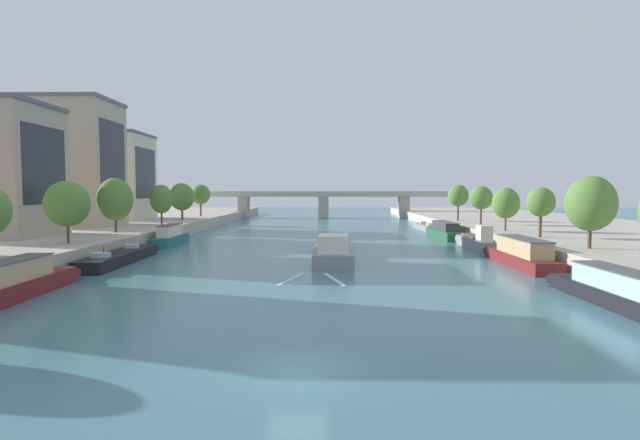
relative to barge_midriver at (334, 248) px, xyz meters
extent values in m
plane|color=#42757F|center=(-1.88, -34.81, -0.97)|extent=(400.00, 400.00, 0.00)
cube|color=#B7AD9E|center=(-42.00, 20.19, 0.03)|extent=(36.00, 170.00, 1.99)
cube|color=#B7AD9E|center=(38.25, 20.19, 0.03)|extent=(36.00, 170.00, 1.99)
cube|color=gray|center=(0.01, 0.65, -0.32)|extent=(4.30, 21.30, 1.29)
cube|color=gray|center=(0.18, 11.62, -0.19)|extent=(3.80, 1.32, 1.01)
cube|color=gray|center=(0.01, 0.65, 0.35)|extent=(4.38, 21.30, 0.06)
cube|color=beige|center=(-0.10, -6.57, 1.24)|extent=(3.05, 4.29, 1.70)
cube|color=black|center=(-0.07, -4.44, 1.49)|extent=(2.39, 0.07, 0.48)
cube|color=brown|center=(0.04, 2.77, 0.56)|extent=(3.27, 11.09, 0.36)
cylinder|color=#232328|center=(0.51, -5.73, 0.93)|extent=(0.07, 0.07, 1.10)
cube|color=silver|center=(-0.13, -14.30, -0.95)|extent=(1.91, 5.89, 0.03)
cube|color=silver|center=(-3.73, -14.25, -0.95)|extent=(2.09, 5.85, 0.03)
cube|color=maroon|center=(-22.16, -22.33, -0.36)|extent=(2.68, 13.19, 1.21)
cube|color=maroon|center=(-22.37, -15.42, -0.24)|extent=(2.21, 1.32, 0.97)
cube|color=maroon|center=(-22.16, -22.33, 0.27)|extent=(2.73, 13.19, 0.06)
cube|color=tan|center=(-22.14, -22.98, 1.02)|extent=(2.13, 8.45, 1.43)
cube|color=#4C4C51|center=(-22.14, -22.98, 1.77)|extent=(2.27, 8.71, 0.08)
cube|color=black|center=(-22.12, -5.64, -0.42)|extent=(3.04, 14.87, 1.10)
cube|color=black|center=(-22.28, 2.12, -0.31)|extent=(2.62, 1.29, 0.91)
cube|color=black|center=(-22.12, -5.64, 0.16)|extent=(3.09, 14.87, 0.06)
cube|color=#9EBCD6|center=(-22.19, -2.38, 0.39)|extent=(1.38, 0.93, 0.40)
cube|color=#9EBCD6|center=(-22.04, -9.78, 0.43)|extent=(1.53, 1.13, 0.48)
cylinder|color=#232328|center=(-21.62, -10.07, 0.74)|extent=(0.07, 0.07, 1.10)
cube|color=#23666B|center=(-22.14, 10.66, -0.33)|extent=(2.12, 9.54, 1.26)
cube|color=#23666B|center=(-22.19, 15.77, -0.21)|extent=(1.93, 1.28, 1.00)
cube|color=#23666B|center=(-22.14, 10.66, 0.33)|extent=(2.16, 9.54, 0.06)
cube|color=beige|center=(-22.13, 10.19, 1.10)|extent=(1.72, 6.11, 1.49)
cube|color=#4C4C51|center=(-22.13, 10.19, 1.88)|extent=(1.84, 6.29, 0.08)
cylinder|color=#232328|center=(-21.81, 7.81, 0.91)|extent=(0.07, 0.07, 1.10)
cube|color=black|center=(17.99, -22.88, -0.46)|extent=(2.77, 11.65, 1.01)
cube|color=black|center=(17.81, -16.74, -0.36)|extent=(2.36, 1.28, 0.87)
cube|color=black|center=(17.99, -22.88, 0.08)|extent=(2.82, 11.65, 0.06)
cube|color=#9EBCD6|center=(18.00, -23.46, 0.75)|extent=(2.21, 7.47, 1.29)
cube|color=#4C4C51|center=(18.00, -23.46, 1.43)|extent=(2.36, 7.69, 0.08)
cube|color=maroon|center=(18.48, -6.64, -0.41)|extent=(2.68, 13.17, 1.12)
cube|color=maroon|center=(18.48, 0.29, -0.29)|extent=(2.54, 1.24, 0.92)
cube|color=maroon|center=(18.48, -6.64, 0.18)|extent=(2.74, 13.17, 0.06)
cube|color=tan|center=(18.49, -7.30, 1.01)|extent=(2.20, 8.43, 1.59)
cube|color=#4C4C51|center=(18.49, -7.30, 1.84)|extent=(2.36, 8.68, 0.08)
cylinder|color=#232328|center=(18.89, -10.59, 0.76)|extent=(0.07, 0.07, 1.10)
cube|color=gray|center=(18.34, 7.64, -0.33)|extent=(2.05, 11.05, 1.26)
cube|color=gray|center=(18.41, 13.50, -0.21)|extent=(1.84, 1.28, 1.00)
cube|color=gray|center=(18.34, 7.64, 0.33)|extent=(2.09, 11.05, 0.06)
cube|color=beige|center=(18.30, 3.89, 1.33)|extent=(1.47, 2.22, 1.95)
cube|color=black|center=(18.31, 5.00, 1.62)|extent=(1.15, 0.04, 0.55)
cube|color=brown|center=(18.35, 8.74, 0.54)|extent=(1.56, 5.75, 0.36)
cylinder|color=#232328|center=(18.59, 4.33, 0.91)|extent=(0.07, 0.07, 1.10)
cube|color=#235633|center=(17.79, 21.88, -0.34)|extent=(2.67, 13.49, 1.25)
cube|color=#235633|center=(17.67, 28.95, -0.22)|extent=(2.35, 1.30, 0.99)
cube|color=#235633|center=(17.79, 21.88, 0.31)|extent=(2.72, 13.49, 0.06)
cube|color=#38383D|center=(17.80, 21.21, 0.95)|extent=(2.15, 8.64, 1.22)
cube|color=#4C4C51|center=(17.80, 21.21, 1.60)|extent=(2.30, 8.90, 0.08)
cylinder|color=#232328|center=(18.22, 17.85, 0.89)|extent=(0.07, 0.07, 1.10)
cube|color=gray|center=(18.11, 37.14, -0.46)|extent=(2.68, 12.54, 1.02)
cube|color=gray|center=(17.90, 43.72, -0.35)|extent=(2.20, 1.29, 0.87)
cube|color=gray|center=(18.11, 37.14, 0.08)|extent=(2.73, 12.54, 0.06)
cube|color=beige|center=(18.02, 39.88, 0.31)|extent=(1.17, 0.94, 0.40)
cube|color=beige|center=(18.23, 33.64, 0.35)|extent=(1.29, 1.14, 0.48)
cylinder|color=#232328|center=(18.58, 33.41, 0.66)|extent=(0.07, 0.07, 1.10)
cylinder|color=brown|center=(-27.54, -5.31, 2.44)|extent=(0.27, 0.27, 2.83)
ellipsoid|color=#568438|center=(-27.54, -5.31, 5.15)|extent=(4.43, 4.43, 4.71)
cylinder|color=brown|center=(-28.53, 8.00, 2.44)|extent=(0.34, 0.34, 2.81)
ellipsoid|color=#568438|center=(-28.53, 8.00, 5.38)|extent=(4.53, 4.53, 5.58)
cylinder|color=brown|center=(-27.63, 22.81, 2.46)|extent=(0.31, 0.31, 2.86)
ellipsoid|color=#568438|center=(-27.63, 22.81, 5.16)|extent=(3.61, 3.61, 4.65)
cylinder|color=brown|center=(-28.53, 36.68, 2.47)|extent=(0.40, 0.40, 2.89)
ellipsoid|color=#568438|center=(-28.53, 36.68, 5.36)|extent=(4.61, 4.61, 5.22)
cylinder|color=brown|center=(-28.43, 49.67, 2.78)|extent=(0.37, 0.37, 3.51)
ellipsoid|color=#568438|center=(-28.43, 49.67, 5.74)|extent=(4.15, 4.15, 4.35)
cylinder|color=brown|center=(24.15, -8.65, 2.44)|extent=(0.35, 0.35, 2.82)
ellipsoid|color=#568438|center=(24.15, -8.65, 5.28)|extent=(4.54, 4.54, 5.21)
cylinder|color=brown|center=(24.29, 2.25, 2.63)|extent=(0.36, 0.36, 3.20)
ellipsoid|color=#568438|center=(24.29, 2.25, 5.18)|extent=(3.20, 3.20, 3.46)
cylinder|color=brown|center=(23.60, 11.36, 2.34)|extent=(0.27, 0.27, 2.63)
ellipsoid|color=#568438|center=(23.60, 11.36, 4.80)|extent=(3.62, 3.62, 4.18)
cylinder|color=brown|center=(24.23, 23.90, 2.67)|extent=(0.33, 0.33, 3.29)
ellipsoid|color=#568438|center=(24.23, 23.90, 5.36)|extent=(3.67, 3.67, 3.79)
cylinder|color=brown|center=(23.30, 34.15, 2.78)|extent=(0.36, 0.36, 3.51)
ellipsoid|color=#568438|center=(23.30, 34.15, 5.63)|extent=(3.71, 3.71, 3.95)
cube|color=#232833|center=(-34.25, 2.32, 9.51)|extent=(0.04, 8.67, 9.25)
cube|color=#B2A38E|center=(-41.29, 20.16, 10.58)|extent=(14.28, 10.70, 19.11)
cube|color=slate|center=(-41.29, 20.16, 20.39)|extent=(14.71, 11.02, 0.50)
cube|color=#232833|center=(-34.13, 20.16, 11.54)|extent=(0.04, 8.56, 11.47)
cube|color=beige|center=(-41.29, 38.35, 9.08)|extent=(10.53, 12.31, 16.10)
cube|color=#565B66|center=(-41.29, 38.35, 17.38)|extent=(10.85, 12.67, 0.50)
cube|color=#232833|center=(-36.00, 38.35, 9.88)|extent=(0.04, 9.84, 9.66)
cube|color=#ADA899|center=(-1.88, 77.94, 5.19)|extent=(68.25, 4.40, 0.60)
cube|color=#ADA899|center=(-1.88, 75.94, 5.94)|extent=(68.25, 0.30, 0.90)
cube|color=#ADA899|center=(-1.88, 79.94, 5.94)|extent=(68.25, 0.30, 0.90)
cube|color=#ADA899|center=(-24.00, 77.94, 1.96)|extent=(2.80, 3.60, 5.86)
cube|color=#ADA899|center=(-1.88, 77.94, 1.96)|extent=(2.80, 3.60, 5.86)
cube|color=#ADA899|center=(20.25, 77.94, 1.96)|extent=(2.80, 3.60, 5.86)
camera|label=1|loc=(-0.65, -54.11, 6.45)|focal=26.85mm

